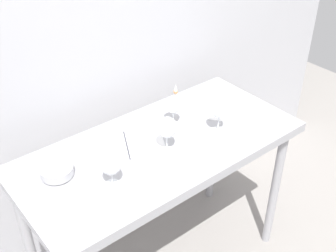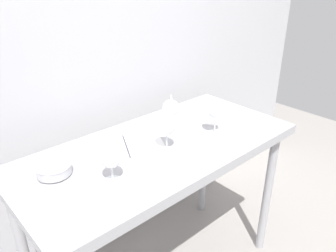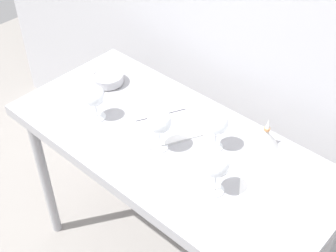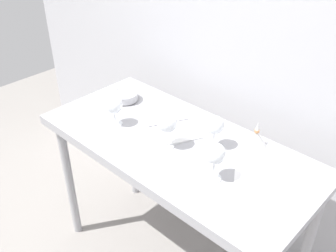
% 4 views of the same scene
% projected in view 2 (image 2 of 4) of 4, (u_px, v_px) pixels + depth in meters
% --- Properties ---
extents(back_wall, '(3.80, 0.04, 2.60)m').
position_uv_depth(back_wall, '(98.00, 45.00, 1.77)').
color(back_wall, '#B3B3B8').
rests_on(back_wall, ground_plane).
extents(steel_counter, '(1.40, 0.65, 0.90)m').
position_uv_depth(steel_counter, '(160.00, 164.00, 1.66)').
color(steel_counter, '#9E9EA3').
rests_on(steel_counter, ground_plane).
extents(wine_glass_near_left, '(0.09, 0.09, 0.16)m').
position_uv_depth(wine_glass_near_left, '(111.00, 158.00, 1.30)').
color(wine_glass_near_left, white).
rests_on(wine_glass_near_left, steel_counter).
extents(wine_glass_near_center, '(0.10, 0.10, 0.18)m').
position_uv_depth(wine_glass_near_center, '(167.00, 125.00, 1.51)').
color(wine_glass_near_center, white).
rests_on(wine_glass_near_center, steel_counter).
extents(wine_glass_far_right, '(0.09, 0.09, 0.17)m').
position_uv_depth(wine_glass_far_right, '(171.00, 109.00, 1.72)').
color(wine_glass_far_right, white).
rests_on(wine_glass_far_right, steel_counter).
extents(wine_glass_near_right, '(0.09, 0.09, 0.18)m').
position_uv_depth(wine_glass_near_right, '(216.00, 111.00, 1.67)').
color(wine_glass_near_right, white).
rests_on(wine_glass_near_right, steel_counter).
extents(open_notebook, '(0.42, 0.36, 0.01)m').
position_uv_depth(open_notebook, '(126.00, 147.00, 1.59)').
color(open_notebook, white).
rests_on(open_notebook, steel_counter).
extents(tasting_sheet_upper, '(0.29, 0.31, 0.00)m').
position_uv_depth(tasting_sheet_upper, '(205.00, 117.00, 1.91)').
color(tasting_sheet_upper, white).
rests_on(tasting_sheet_upper, steel_counter).
extents(tasting_bowl, '(0.15, 0.15, 0.05)m').
position_uv_depth(tasting_bowl, '(54.00, 169.00, 1.37)').
color(tasting_bowl, '#4C4C4C').
rests_on(tasting_bowl, steel_counter).
extents(decanter_funnel, '(0.11, 0.11, 0.13)m').
position_uv_depth(decanter_funnel, '(171.00, 108.00, 1.93)').
color(decanter_funnel, silver).
rests_on(decanter_funnel, steel_counter).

